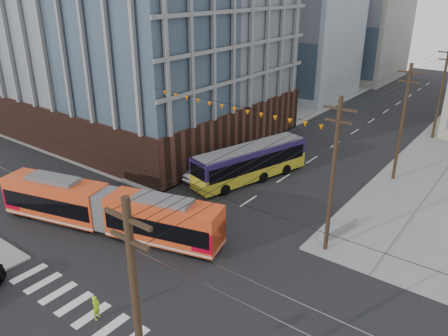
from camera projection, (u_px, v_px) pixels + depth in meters
The scene contains 12 objects.
ground at pixel (123, 283), 27.24m from camera, with size 160.00×160.00×0.00m, color slate.
office_building at pixel (138, 11), 50.80m from camera, with size 30.00×25.00×28.60m, color #381E16.
bg_bldg_nw_near at pixel (294, 39), 71.43m from camera, with size 18.00×16.00×18.00m, color #8C99A5.
bg_bldg_nw_far at pixel (358, 25), 84.09m from camera, with size 16.00×18.00×20.00m, color gray.
utility_pole_near at pixel (138, 331), 15.97m from camera, with size 0.30×0.30×11.00m, color black.
streetcar at pixel (107, 210), 32.49m from camera, with size 18.02×2.53×3.47m, color #D7441C, non-canonical shape.
city_bus at pixel (251, 162), 41.15m from camera, with size 2.61×12.05×3.41m, color #26174B, non-canonical shape.
parked_car_silver at pixel (203, 173), 41.35m from camera, with size 1.45×4.16×1.37m, color #ADB0BE.
parked_car_white at pixel (233, 162), 44.17m from camera, with size 1.80×4.42×1.28m, color silver.
parked_car_grey at pixel (258, 151), 47.12m from camera, with size 2.06×4.48×1.24m, color #606061.
pedestrian at pixel (96, 308), 24.08m from camera, with size 0.55×0.36×1.50m, color #B5E61A.
jersey_barrier at pixel (338, 229), 32.46m from camera, with size 0.87×3.86×0.77m, color gray.
Camera 1 is at (18.46, -14.00, 17.23)m, focal length 35.00 mm.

